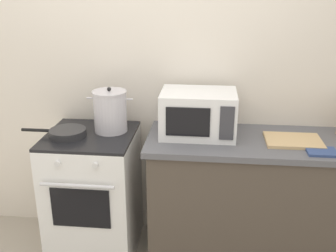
{
  "coord_description": "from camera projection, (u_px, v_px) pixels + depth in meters",
  "views": [
    {
      "loc": [
        0.45,
        -1.87,
        1.91
      ],
      "look_at": [
        0.19,
        0.6,
        1.0
      ],
      "focal_mm": 42.54,
      "sensor_mm": 36.0,
      "label": 1
    }
  ],
  "objects": [
    {
      "name": "microwave",
      "position": [
        198.0,
        113.0,
        2.67
      ],
      "size": [
        0.5,
        0.37,
        0.3
      ],
      "color": "white",
      "rests_on": "countertop_right"
    },
    {
      "name": "lower_cabinet_right",
      "position": [
        269.0,
        204.0,
        2.79
      ],
      "size": [
        1.64,
        0.56,
        0.88
      ],
      "primitive_type": "cube",
      "color": "#4C4238",
      "rests_on": "ground_plane"
    },
    {
      "name": "cutting_board",
      "position": [
        293.0,
        141.0,
        2.59
      ],
      "size": [
        0.36,
        0.26,
        0.02
      ],
      "primitive_type": "cube",
      "color": "tan",
      "rests_on": "countertop_right"
    },
    {
      "name": "stock_pot",
      "position": [
        110.0,
        111.0,
        2.74
      ],
      "size": [
        0.32,
        0.24,
        0.32
      ],
      "color": "silver",
      "rests_on": "stove"
    },
    {
      "name": "back_wall",
      "position": [
        188.0,
        77.0,
        2.89
      ],
      "size": [
        4.4,
        0.1,
        2.5
      ],
      "primitive_type": "cube",
      "color": "silver",
      "rests_on": "ground_plane"
    },
    {
      "name": "countertop_right",
      "position": [
        275.0,
        143.0,
        2.63
      ],
      "size": [
        1.7,
        0.6,
        0.04
      ],
      "primitive_type": "cube",
      "color": "#59595E",
      "rests_on": "lower_cabinet_right"
    },
    {
      "name": "frying_pan",
      "position": [
        67.0,
        133.0,
        2.68
      ],
      "size": [
        0.45,
        0.25,
        0.05
      ],
      "color": "#28282B",
      "rests_on": "stove"
    },
    {
      "name": "oven_mitt",
      "position": [
        322.0,
        152.0,
        2.43
      ],
      "size": [
        0.18,
        0.14,
        0.02
      ],
      "primitive_type": "cube",
      "color": "#33477A",
      "rests_on": "countertop_right"
    },
    {
      "name": "stove",
      "position": [
        94.0,
        193.0,
        2.88
      ],
      "size": [
        0.6,
        0.64,
        0.92
      ],
      "color": "white",
      "rests_on": "ground_plane"
    }
  ]
}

